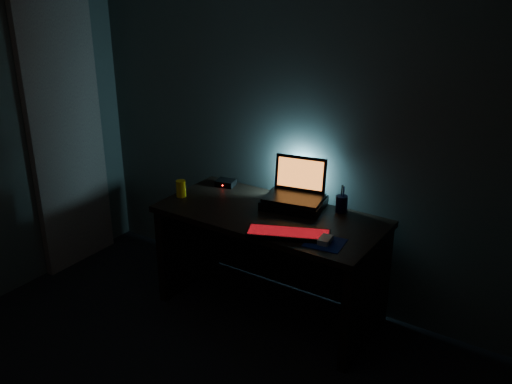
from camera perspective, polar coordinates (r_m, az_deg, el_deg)
room at (r=2.44m, az=-19.02°, el=-4.40°), size 3.50×4.00×2.50m
desk at (r=3.90m, az=1.79°, el=-5.35°), size 1.50×0.70×0.75m
curtain at (r=4.58m, az=-18.56°, el=6.51°), size 0.06×0.65×2.30m
riser at (r=3.84m, az=3.81°, el=-1.11°), size 0.45×0.37×0.06m
laptop at (r=3.85m, az=4.08°, el=0.40°), size 0.42×0.35×0.26m
keyboard at (r=3.45m, az=3.26°, el=-4.20°), size 0.53×0.35×0.03m
mousepad at (r=3.39m, az=6.92°, el=-5.07°), size 0.24×0.23×0.00m
mouse at (r=3.38m, az=6.94°, el=-4.79°), size 0.08×0.11×0.03m
pen_cup at (r=3.80m, az=8.55°, el=-1.17°), size 0.09×0.09×0.11m
juice_glass at (r=4.03m, az=-7.51°, el=0.34°), size 0.07×0.07×0.12m
router at (r=4.21m, az=-3.05°, el=0.92°), size 0.15×0.13×0.04m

